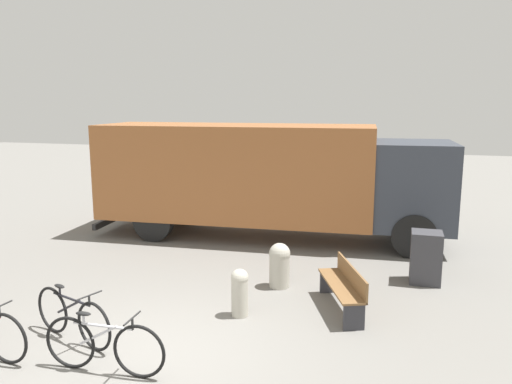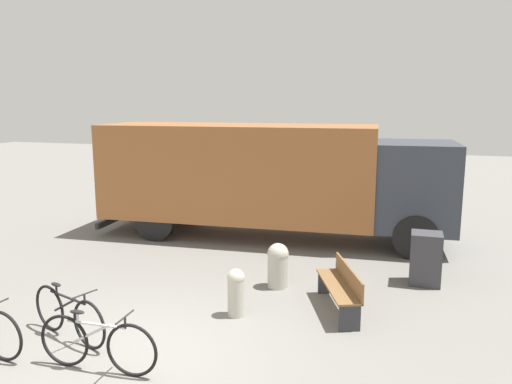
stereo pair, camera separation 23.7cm
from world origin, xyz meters
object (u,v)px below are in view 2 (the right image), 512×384
(park_bench, at_px, (341,286))
(bollard_near_bench, at_px, (236,290))
(utility_box, at_px, (426,259))
(bollard_far_bench, at_px, (278,264))
(delivery_truck, at_px, (268,175))
(bicycle_middle, at_px, (69,315))
(bicycle_far, at_px, (97,344))

(park_bench, bearing_deg, bollard_near_bench, 91.82)
(park_bench, relative_size, utility_box, 1.65)
(bollard_far_bench, relative_size, utility_box, 0.84)
(bollard_near_bench, height_order, utility_box, utility_box)
(delivery_truck, height_order, bollard_near_bench, delivery_truck)
(bollard_far_bench, bearing_deg, bicycle_middle, -129.00)
(delivery_truck, xyz_separation_m, bicycle_middle, (-1.25, -6.41, -1.28))
(bicycle_far, height_order, bollard_far_bench, bollard_far_bench)
(bicycle_middle, distance_m, bollard_far_bench, 3.88)
(bollard_far_bench, distance_m, utility_box, 2.90)
(park_bench, height_order, bollard_far_bench, bollard_far_bench)
(delivery_truck, relative_size, utility_box, 8.86)
(park_bench, height_order, utility_box, utility_box)
(bollard_near_bench, bearing_deg, utility_box, 39.52)
(bollard_near_bench, bearing_deg, delivery_truck, 100.13)
(delivery_truck, xyz_separation_m, bicycle_far, (-0.29, -7.07, -1.28))
(utility_box, bearing_deg, park_bench, -128.10)
(utility_box, bearing_deg, delivery_truck, 148.79)
(delivery_truck, bearing_deg, bicycle_middle, -104.64)
(bicycle_middle, relative_size, utility_box, 1.61)
(delivery_truck, distance_m, bicycle_far, 7.19)
(bicycle_middle, bearing_deg, park_bench, 49.77)
(bicycle_middle, height_order, bollard_near_bench, bicycle_middle)
(bicycle_far, distance_m, bollard_near_bench, 2.49)
(park_bench, relative_size, bicycle_far, 0.98)
(bicycle_middle, distance_m, utility_box, 6.55)
(park_bench, relative_size, bollard_near_bench, 2.10)
(delivery_truck, relative_size, park_bench, 5.36)
(delivery_truck, height_order, bicycle_middle, delivery_truck)
(park_bench, distance_m, bollard_near_bench, 1.80)
(bicycle_far, xyz_separation_m, bollard_near_bench, (1.16, 2.20, 0.05))
(bicycle_far, bearing_deg, bollard_far_bench, 65.87)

